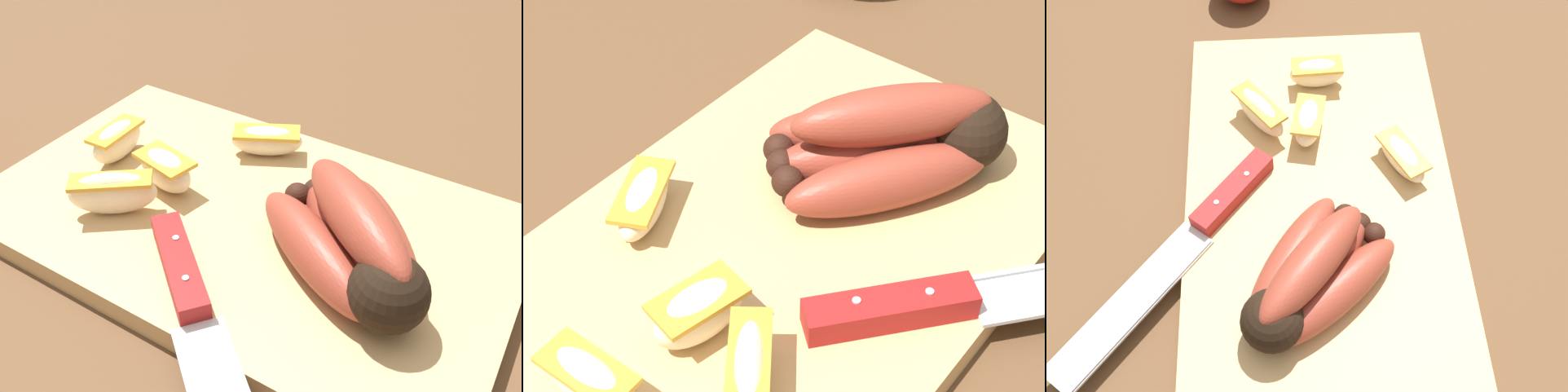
{
  "view_description": "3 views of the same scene",
  "coord_description": "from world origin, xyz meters",
  "views": [
    {
      "loc": [
        0.22,
        -0.31,
        0.32
      ],
      "look_at": [
        0.02,
        0.01,
        0.03
      ],
      "focal_mm": 39.39,
      "sensor_mm": 36.0,
      "label": 1
    },
    {
      "loc": [
        -0.27,
        -0.24,
        0.41
      ],
      "look_at": [
        0.03,
        -0.0,
        0.06
      ],
      "focal_mm": 59.53,
      "sensor_mm": 36.0,
      "label": 2
    },
    {
      "loc": [
        0.36,
        -0.04,
        0.55
      ],
      "look_at": [
        0.04,
        -0.02,
        0.05
      ],
      "focal_mm": 44.61,
      "sensor_mm": 36.0,
      "label": 3
    }
  ],
  "objects": [
    {
      "name": "ground_plane",
      "position": [
        0.0,
        0.0,
        0.0
      ],
      "size": [
        6.0,
        6.0,
        0.0
      ],
      "primitive_type": "plane",
      "color": "brown"
    },
    {
      "name": "cutting_board",
      "position": [
        0.01,
        -0.01,
        0.01
      ],
      "size": [
        0.44,
        0.26,
        0.02
      ],
      "primitive_type": "cube",
      "color": "tan",
      "rests_on": "ground_plane"
    },
    {
      "name": "banana_bunch",
      "position": [
        0.12,
        -0.02,
        0.05
      ],
      "size": [
        0.16,
        0.16,
        0.07
      ],
      "color": "black",
      "rests_on": "cutting_board"
    },
    {
      "name": "chefs_knife",
      "position": [
        0.05,
        -0.12,
        0.03
      ],
      "size": [
        0.23,
        0.2,
        0.02
      ],
      "color": "silver",
      "rests_on": "cutting_board"
    },
    {
      "name": "apple_wedge_near",
      "position": [
        -0.13,
        -0.0,
        0.04
      ],
      "size": [
        0.03,
        0.06,
        0.03
      ],
      "color": "#F4E5C1",
      "rests_on": "cutting_board"
    },
    {
      "name": "apple_wedge_middle",
      "position": [
        -0.06,
        -0.01,
        0.04
      ],
      "size": [
        0.06,
        0.04,
        0.04
      ],
      "color": "#F4E5C1",
      "rests_on": "cutting_board"
    },
    {
      "name": "apple_wedge_far",
      "position": [
        -0.01,
        0.08,
        0.04
      ],
      "size": [
        0.07,
        0.05,
        0.03
      ],
      "color": "#F4E5C1",
      "rests_on": "cutting_board"
    },
    {
      "name": "apple_wedge_extra",
      "position": [
        -0.08,
        -0.06,
        0.04
      ],
      "size": [
        0.07,
        0.06,
        0.04
      ],
      "color": "#F4E5C1",
      "rests_on": "cutting_board"
    }
  ]
}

